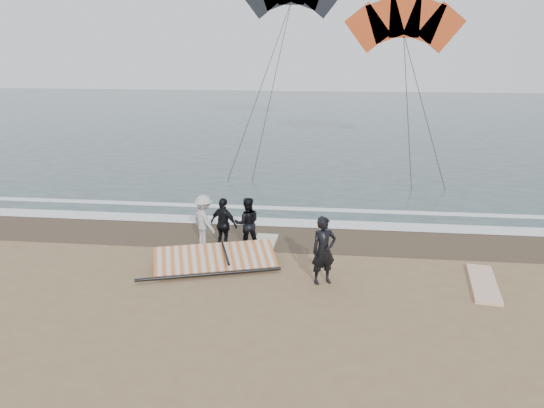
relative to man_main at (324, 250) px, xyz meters
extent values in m
plane|color=#8C704C|center=(-0.25, -1.11, -0.94)|extent=(120.00, 120.00, 0.00)
cube|color=#233838|center=(-0.25, 31.89, -0.92)|extent=(120.00, 54.00, 0.02)
cube|color=#4C3D2B|center=(-0.25, 3.39, -0.93)|extent=(120.00, 2.80, 0.01)
cube|color=white|center=(-0.25, 4.79, -0.91)|extent=(120.00, 0.90, 0.01)
cube|color=white|center=(-0.25, 6.49, -0.91)|extent=(120.00, 0.45, 0.01)
imported|color=black|center=(0.00, 0.00, 0.00)|extent=(0.81, 0.70, 1.87)
cube|color=silver|center=(4.29, 0.33, -0.89)|extent=(0.98, 2.45, 0.10)
cube|color=beige|center=(-1.95, 2.04, -0.88)|extent=(0.80, 2.65, 0.11)
imported|color=black|center=(-2.42, 2.24, -0.10)|extent=(0.94, 0.81, 1.67)
imported|color=black|center=(-3.12, 2.04, -0.09)|extent=(1.07, 0.81, 1.69)
imported|color=#B6B6B1|center=(-3.82, 2.34, -0.10)|extent=(1.19, 1.21, 1.67)
cube|color=black|center=(-3.32, 1.31, -0.89)|extent=(2.44, 1.27, 0.09)
cube|color=orange|center=(-3.12, 0.71, -0.64)|extent=(3.72, 2.34, 0.37)
cylinder|color=black|center=(-3.12, -0.07, -0.83)|extent=(3.86, 1.32, 0.09)
cylinder|color=black|center=(-2.82, 0.71, -0.49)|extent=(0.60, 1.68, 0.07)
cylinder|color=#262626|center=(3.64, 12.97, 2.42)|extent=(0.04, 0.04, 9.14)
cylinder|color=#262626|center=(4.37, 13.00, 2.42)|extent=(0.04, 0.04, 9.22)
cylinder|color=#262626|center=(-3.73, 16.71, 3.46)|extent=(0.04, 0.04, 15.19)
cylinder|color=#262626|center=(-3.15, 16.70, 3.46)|extent=(0.04, 0.04, 15.11)
camera|label=1|loc=(0.13, -13.19, 5.30)|focal=35.00mm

